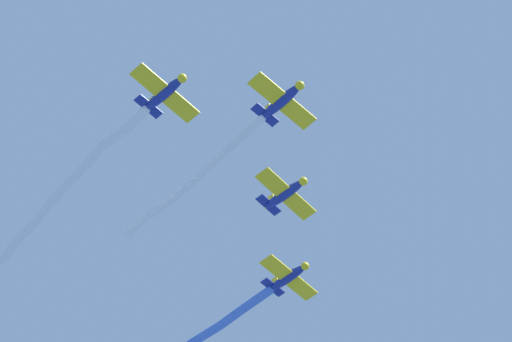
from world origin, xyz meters
The scene contains 6 objects.
airplane_lead centered at (2.32, 2.17, 68.44)m, with size 4.82×5.64×1.51m.
smoke_trail_lead centered at (10.73, -4.50, 69.13)m, with size 13.95×11.29×2.47m.
airplane_left_wing centered at (3.42, -6.55, 68.44)m, with size 4.69×5.79×1.51m.
airplane_right_wing centered at (10.87, 4.17, 68.74)m, with size 4.75×5.74×1.51m.
smoke_trail_right_wing centered at (20.36, -2.96, 68.76)m, with size 15.98×12.83×2.00m.
airplane_slot centered at (4.51, -15.26, 68.14)m, with size 4.73×5.76×1.51m.
Camera 1 is at (-2.47, 41.04, 6.43)m, focal length 68.71 mm.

